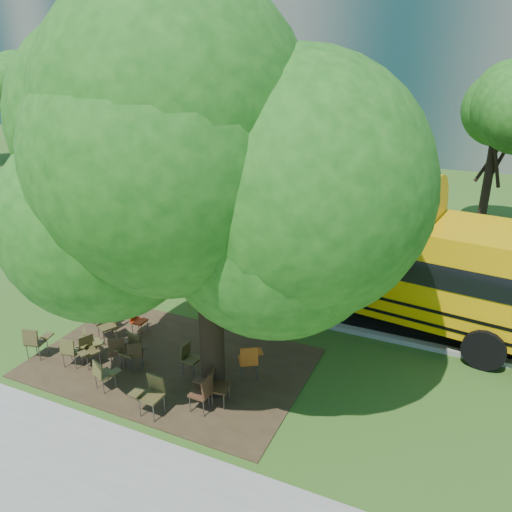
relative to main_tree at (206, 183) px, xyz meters
The scene contains 34 objects.
ground 5.82m from the main_tree, 157.29° to the left, with size 160.00×160.00×0.00m, color #2B4F18.
dirt_patch 5.35m from the main_tree, 159.80° to the left, with size 7.00×4.50×0.03m, color #382819.
asphalt_road 9.90m from the main_tree, 107.87° to the left, with size 80.00×8.00×0.04m, color black.
kerb_near 6.98m from the main_tree, 122.52° to the left, with size 80.00×0.25×0.14m, color gray.
kerb_far 13.44m from the main_tree, 102.08° to the left, with size 80.00×0.25×0.14m, color gray.
building_main 39.03m from the main_tree, 105.96° to the left, with size 38.00×16.00×22.00m, color slate.
building_left 57.98m from the main_tree, 134.66° to the left, with size 26.00×14.00×20.00m, color slate.
bg_tree_0 20.30m from the main_tree, 136.03° to the left, with size 5.20×5.20×7.18m.
bg_tree_1 27.75m from the main_tree, 144.56° to the left, with size 6.00×6.00×8.40m.
bg_tree_2 18.73m from the main_tree, 114.00° to the left, with size 4.80×4.80×6.62m.
bg_tree_3 16.03m from the main_tree, 70.34° to the left, with size 5.60×5.60×7.84m.
main_tree is the anchor object (origin of this frame).
school_bus 6.91m from the main_tree, 63.79° to the left, with size 13.60×4.59×3.27m.
chair_0 6.72m from the main_tree, behind, with size 0.63×0.65×0.92m.
chair_1 5.79m from the main_tree, behind, with size 0.76×0.60×0.89m.
chair_2 5.30m from the main_tree, behind, with size 0.60×0.76×0.89m.
chair_3 5.13m from the main_tree, behind, with size 0.64×0.54×0.92m.
chair_4 5.27m from the main_tree, 156.81° to the right, with size 0.65×0.51×0.83m.
chair_5 4.74m from the main_tree, 124.53° to the right, with size 0.65×0.57×0.97m.
chair_6 4.57m from the main_tree, 79.26° to the right, with size 0.54×0.61×0.92m.
chair_7 4.54m from the main_tree, 53.61° to the right, with size 0.61×0.62×0.92m.
chair_8 6.31m from the main_tree, 162.75° to the left, with size 0.50×0.61×0.85m.
chair_9 5.96m from the main_tree, 167.62° to the left, with size 0.76×0.60×0.92m.
chair_10 5.83m from the main_tree, 155.99° to the left, with size 0.48×0.52×0.80m.
chair_11 5.11m from the main_tree, behind, with size 0.53×0.67×0.80m.
chair_12 4.67m from the main_tree, 156.64° to the left, with size 0.50×0.58×0.84m.
chair_13 4.61m from the main_tree, 56.72° to the left, with size 0.63×0.78×0.94m.
chair_14 5.95m from the main_tree, behind, with size 0.58×0.60×0.86m.
chair_15 5.73m from the main_tree, behind, with size 0.53×0.68×0.84m.
black_car 9.39m from the main_tree, 132.87° to the left, with size 1.50×3.73×1.27m, color black.
bg_car_silver 19.23m from the main_tree, 142.32° to the left, with size 1.51×4.32×1.42m, color #A4A3A9.
bg_car_red 16.56m from the main_tree, 132.70° to the left, with size 2.46×5.33×1.48m, color #550E1A.
pedestrian_a 25.47m from the main_tree, 143.79° to the left, with size 0.70×0.46×1.91m, color navy.
pedestrian_b 24.87m from the main_tree, 147.84° to the left, with size 0.96×0.75×1.98m, color brown.
Camera 1 is at (7.59, -9.67, 7.45)m, focal length 35.00 mm.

